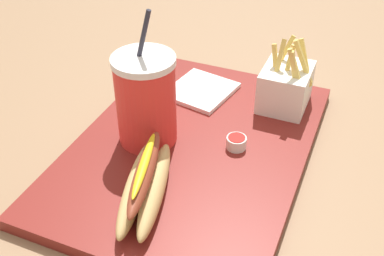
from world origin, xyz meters
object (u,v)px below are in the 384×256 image
at_px(soda_cup, 146,100).
at_px(fries_basket, 286,86).
at_px(ketchup_cup_1, 236,142).
at_px(hot_dog_1, 146,184).
at_px(napkin_stack, 201,90).

distance_m(soda_cup, fries_basket, 0.25).
xyz_separation_m(fries_basket, ketchup_cup_1, (-0.15, 0.04, -0.03)).
bearing_deg(fries_basket, hot_dog_1, 158.38).
relative_size(hot_dog_1, ketchup_cup_1, 6.22).
relative_size(soda_cup, fries_basket, 1.66).
height_order(hot_dog_1, ketchup_cup_1, hot_dog_1).
bearing_deg(soda_cup, napkin_stack, -9.62).
relative_size(soda_cup, ketchup_cup_1, 6.81).
xyz_separation_m(fries_basket, napkin_stack, (-0.02, 0.15, -0.03)).
bearing_deg(soda_cup, fries_basket, -44.90).
bearing_deg(ketchup_cup_1, fries_basket, -14.94).
bearing_deg(soda_cup, ketchup_cup_1, -77.32).
xyz_separation_m(soda_cup, ketchup_cup_1, (0.03, -0.14, -0.06)).
xyz_separation_m(soda_cup, napkin_stack, (0.16, -0.03, -0.07)).
xyz_separation_m(hot_dog_1, ketchup_cup_1, (0.15, -0.08, -0.01)).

